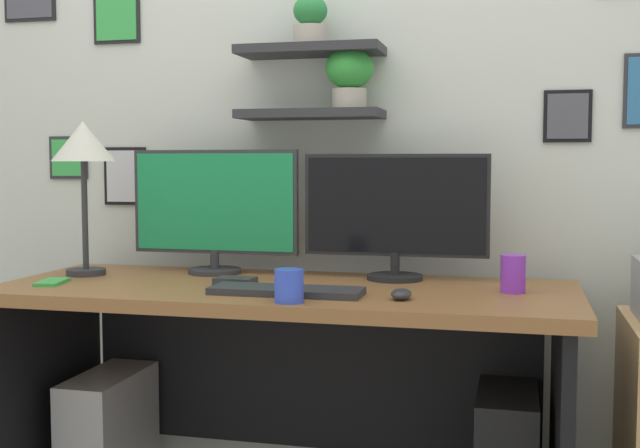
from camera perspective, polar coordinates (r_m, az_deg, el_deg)
The scene contains 12 objects.
back_wall_assembly at distance 2.87m, azimuth -0.07°, elevation 8.92°, with size 4.40×0.24×2.70m.
desk at distance 2.56m, azimuth -2.16°, elevation -8.76°, with size 1.76×0.68×0.75m.
monitor_left at distance 2.75m, azimuth -7.46°, elevation 1.12°, with size 0.58×0.18×0.42m.
monitor_right at distance 2.59m, azimuth 5.38°, elevation 0.85°, with size 0.60×0.18×0.40m.
keyboard at distance 2.31m, azimuth -2.39°, elevation -4.75°, with size 0.44×0.14×0.02m, color #2D2D33.
computer_mouse at distance 2.23m, azimuth 5.78°, elevation -4.96°, with size 0.06×0.09×0.03m, color #2D2D33.
desk_lamp at distance 2.79m, azimuth -16.43°, elevation 5.04°, with size 0.21×0.21×0.51m.
cell_phone at distance 2.64m, azimuth -18.45°, elevation -3.92°, with size 0.07×0.14×0.01m, color green.
coffee_mug at distance 2.17m, azimuth -2.21°, elevation -4.40°, with size 0.08×0.08×0.09m, color blue.
scissors_tray at distance 2.49m, azimuth -6.03°, elevation -4.06°, with size 0.12×0.08×0.02m, color #2D2D33.
water_cup at distance 2.40m, azimuth 13.53°, elevation -3.45°, with size 0.07×0.07×0.11m, color purple.
computer_tower_left at distance 2.89m, azimuth -14.73°, elevation -14.27°, with size 0.18×0.40×0.42m, color #99999E.
Camera 1 is at (0.69, -2.34, 1.13)m, focal length 45.15 mm.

